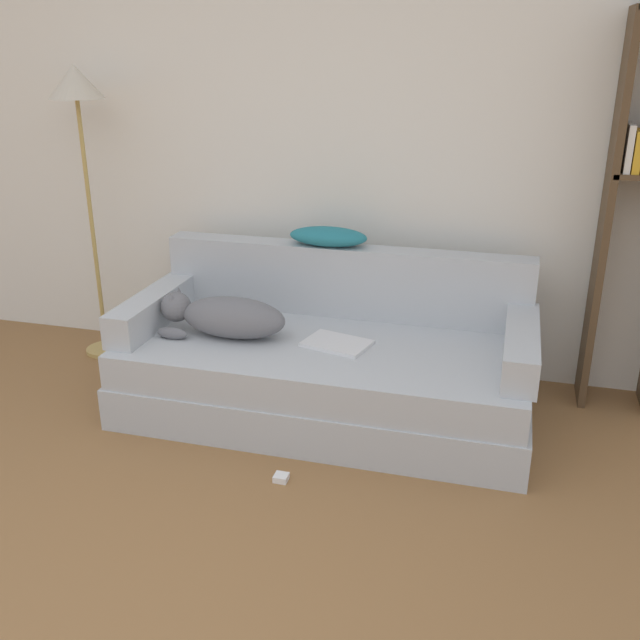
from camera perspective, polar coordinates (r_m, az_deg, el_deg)
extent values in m
cube|color=silver|center=(3.96, -0.17, 15.50)|extent=(6.84, 0.06, 2.70)
cube|color=#B2B7BC|center=(3.60, 0.42, -5.82)|extent=(1.99, 0.94, 0.21)
cube|color=#B2B7BC|center=(3.51, 0.39, -3.09)|extent=(1.95, 0.90, 0.17)
cube|color=#B2B7BC|center=(3.78, 2.01, 3.16)|extent=(1.95, 0.15, 0.37)
cube|color=#B2B7BC|center=(3.77, -13.20, 0.88)|extent=(0.15, 0.75, 0.17)
cube|color=#B2B7BC|center=(3.35, 15.78, -2.04)|extent=(0.15, 0.75, 0.17)
ellipsoid|color=slate|center=(3.53, -6.93, 0.19)|extent=(0.53, 0.24, 0.20)
sphere|color=slate|center=(3.64, -11.43, 1.04)|extent=(0.15, 0.15, 0.15)
cone|color=slate|center=(3.59, -11.79, 1.67)|extent=(0.05, 0.05, 0.07)
cone|color=slate|center=(3.66, -11.21, 2.10)|extent=(0.05, 0.05, 0.07)
ellipsoid|color=slate|center=(3.58, -11.74, -1.03)|extent=(0.16, 0.06, 0.06)
cube|color=silver|center=(3.44, 1.37, -1.89)|extent=(0.35, 0.28, 0.02)
ellipsoid|color=teal|center=(3.73, 0.66, 6.70)|extent=(0.41, 0.19, 0.10)
cube|color=#4C3823|center=(3.72, 21.86, 7.40)|extent=(0.04, 0.26, 1.90)
cube|color=silver|center=(3.66, 23.37, 12.55)|extent=(0.03, 0.20, 0.22)
cube|color=gold|center=(3.66, 23.92, 12.27)|extent=(0.03, 0.20, 0.19)
cylinder|color=tan|center=(4.52, -16.70, -2.26)|extent=(0.24, 0.24, 0.02)
cylinder|color=tan|center=(4.29, -17.73, 6.79)|extent=(0.02, 0.02, 1.45)
cone|color=beige|center=(4.18, -19.02, 17.60)|extent=(0.29, 0.29, 0.17)
cube|color=white|center=(3.12, -3.13, -12.48)|extent=(0.06, 0.06, 0.03)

